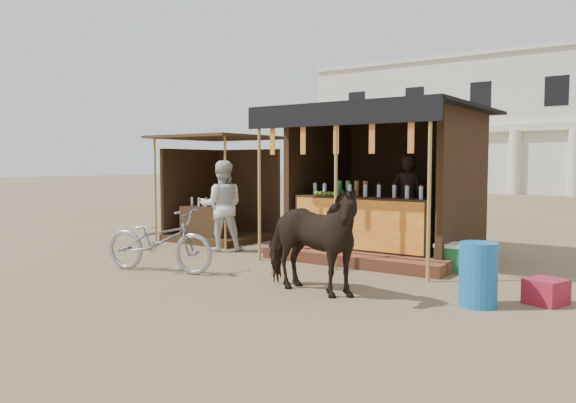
# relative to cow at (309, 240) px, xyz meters

# --- Properties ---
(ground) EXTENTS (120.00, 120.00, 0.00)m
(ground) POSITION_rel_cow_xyz_m (-1.57, 0.13, -0.74)
(ground) COLOR #846B4C
(ground) RESTS_ON ground
(main_stall) EXTENTS (3.60, 3.61, 2.78)m
(main_stall) POSITION_rel_cow_xyz_m (-0.55, 3.49, 0.29)
(main_stall) COLOR #984D31
(main_stall) RESTS_ON ground
(secondary_stall) EXTENTS (2.40, 2.40, 2.38)m
(secondary_stall) POSITION_rel_cow_xyz_m (-4.74, 3.37, 0.11)
(secondary_stall) COLOR #382614
(secondary_stall) RESTS_ON ground
(cow) EXTENTS (1.81, 0.96, 1.48)m
(cow) POSITION_rel_cow_xyz_m (0.00, 0.00, 0.00)
(cow) COLOR black
(cow) RESTS_ON ground
(motorbike) EXTENTS (2.07, 1.16, 1.03)m
(motorbike) POSITION_rel_cow_xyz_m (-2.86, -0.10, -0.22)
(motorbike) COLOR #9B9BA3
(motorbike) RESTS_ON ground
(bystander) EXTENTS (1.12, 1.10, 1.82)m
(bystander) POSITION_rel_cow_xyz_m (-3.48, 2.13, 0.17)
(bystander) COLOR silver
(bystander) RESTS_ON ground
(blue_barrel) EXTENTS (0.53, 0.53, 0.80)m
(blue_barrel) POSITION_rel_cow_xyz_m (2.07, 0.66, -0.34)
(blue_barrel) COLOR #1868B4
(blue_barrel) RESTS_ON ground
(red_crate) EXTENTS (0.54, 0.56, 0.32)m
(red_crate) POSITION_rel_cow_xyz_m (2.74, 1.26, -0.58)
(red_crate) COLOR maroon
(red_crate) RESTS_ON ground
(cooler) EXTENTS (0.69, 0.52, 0.46)m
(cooler) POSITION_rel_cow_xyz_m (1.09, 2.73, -0.51)
(cooler) COLOR #1A7537
(cooler) RESTS_ON ground
(background_building) EXTENTS (26.00, 7.45, 8.18)m
(background_building) POSITION_rel_cow_xyz_m (-3.57, 30.08, 3.24)
(background_building) COLOR silver
(background_building) RESTS_ON ground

